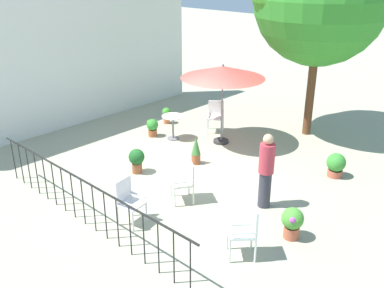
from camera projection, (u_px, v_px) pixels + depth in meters
ground_plane at (190, 174)px, 10.67m from camera, size 60.00×60.00×0.00m
villa_facade at (65, 56)px, 13.10m from camera, size 9.76×0.30×4.34m
terrace_railing at (82, 194)px, 8.37m from camera, size 0.03×6.11×1.01m
patio_umbrella_0 at (223, 73)px, 11.72m from camera, size 2.30×2.30×2.28m
cafe_table_0 at (173, 123)px, 12.59m from camera, size 0.64×0.64×0.71m
patio_chair_0 at (216, 114)px, 13.16m from camera, size 0.68×0.68×0.93m
patio_chair_1 at (128, 199)px, 8.50m from camera, size 0.51×0.50×0.94m
patio_chair_2 at (186, 179)px, 9.31m from camera, size 0.64×0.66×0.89m
patio_chair_3 at (247, 229)px, 7.49m from camera, size 0.64×0.64×0.98m
potted_plant_0 at (196, 150)px, 11.07m from camera, size 0.24×0.24×0.75m
potted_plant_1 at (167, 114)px, 13.89m from camera, size 0.29×0.28×0.52m
potted_plant_2 at (137, 159)px, 10.60m from camera, size 0.39×0.39×0.62m
potted_plant_3 at (152, 127)px, 12.85m from camera, size 0.35×0.35×0.53m
potted_plant_4 at (336, 165)px, 10.43m from camera, size 0.45×0.45×0.60m
potted_plant_5 at (292, 221)px, 8.08m from camera, size 0.42×0.42×0.63m
standing_person at (266, 170)px, 8.95m from camera, size 0.42×0.42×1.64m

